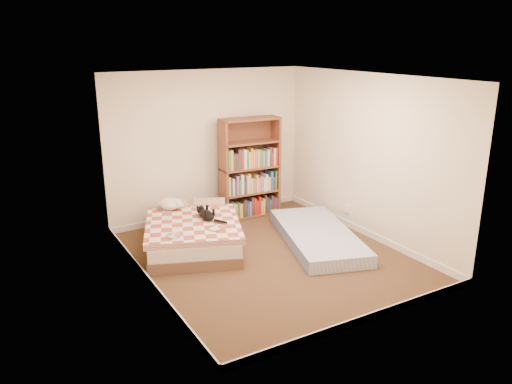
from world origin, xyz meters
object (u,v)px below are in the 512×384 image
bookshelf (249,182)px  floor_mattress (318,236)px  white_dog (171,204)px  black_cat (206,214)px  bed (192,232)px

bookshelf → floor_mattress: bookshelf is taller
floor_mattress → white_dog: size_ratio=5.28×
floor_mattress → bookshelf: bearing=118.6°
black_cat → floor_mattress: bearing=-24.2°
floor_mattress → white_dog: bearing=160.9°
floor_mattress → white_dog: (-1.82, 1.36, 0.43)m
bookshelf → floor_mattress: bearing=-76.1°
bed → white_dog: size_ratio=5.32×
black_cat → white_dog: 0.71m
bed → bookshelf: size_ratio=1.25×
bed → bookshelf: bearing=49.5°
floor_mattress → black_cat: 1.73m
bed → floor_mattress: bearing=-4.8°
bed → black_cat: bearing=-7.4°
bookshelf → black_cat: (-1.22, -0.87, -0.11)m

